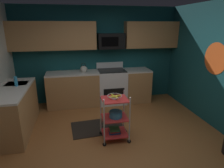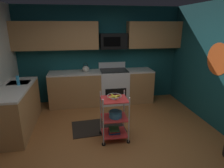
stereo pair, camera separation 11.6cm
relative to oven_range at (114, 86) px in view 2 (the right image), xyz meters
The scene contains 14 objects.
floor 2.19m from the oven_range, 98.91° to the right, with size 4.40×4.80×0.04m, color #995B2D.
wall_back 0.94m from the oven_range, 135.33° to the left, with size 4.52×0.06×2.60m, color #14474C.
wall_flower_decal 2.63m from the oven_range, 40.05° to the right, with size 0.66×0.66×0.00m, color #E5591E.
counter_run 1.12m from the oven_range, 158.12° to the right, with size 3.60×2.23×0.92m.
oven_range is the anchor object (origin of this frame).
upper_cabinets 1.44m from the oven_range, 161.98° to the left, with size 4.40×0.33×0.70m.
microwave 1.23m from the oven_range, 90.26° to the left, with size 0.70×0.39×0.40m.
rolling_cart 1.85m from the oven_range, 99.72° to the right, with size 0.54×0.43×0.91m.
fruit_bowl 1.89m from the oven_range, 99.72° to the right, with size 0.27×0.27×0.07m.
mixing_bowl_large 1.85m from the oven_range, 99.08° to the right, with size 0.25×0.25×0.11m.
book_stack 1.87m from the oven_range, 99.72° to the right, with size 0.22×0.20×0.09m.
kettle 0.92m from the oven_range, behind, with size 0.21×0.18×0.26m.
dish_soap_bottle 2.44m from the oven_range, 156.32° to the right, with size 0.06×0.06×0.20m, color #2D8CBF.
floor_rug 1.53m from the oven_range, 113.35° to the right, with size 1.10×0.70×0.01m, color black.
Camera 2 is at (-0.57, -2.93, 2.13)m, focal length 30.87 mm.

